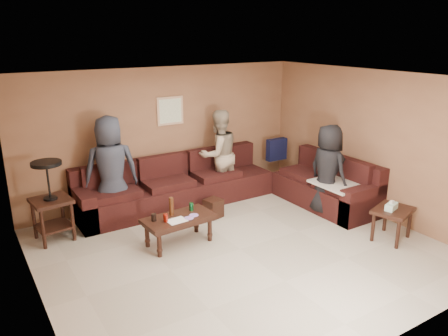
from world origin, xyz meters
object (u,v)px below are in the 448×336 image
at_px(end_table_left, 51,200).
at_px(person_left, 111,170).
at_px(coffee_table, 178,221).
at_px(sectional_sofa, 231,189).
at_px(waste_bin, 213,208).
at_px(side_table_right, 393,213).
at_px(person_middle, 219,155).
at_px(person_right, 328,170).

relative_size(end_table_left, person_left, 0.69).
distance_m(coffee_table, end_table_left, 1.97).
relative_size(sectional_sofa, waste_bin, 14.39).
height_order(side_table_right, waste_bin, side_table_right).
height_order(waste_bin, person_middle, person_middle).
distance_m(end_table_left, person_middle, 3.14).
bearing_deg(person_middle, person_left, -2.25).
height_order(side_table_right, person_middle, person_middle).
relative_size(sectional_sofa, person_middle, 2.72).
bearing_deg(waste_bin, coffee_table, -148.66).
relative_size(side_table_right, waste_bin, 2.27).
relative_size(sectional_sofa, coffee_table, 4.25).
distance_m(side_table_right, person_right, 1.35).
xyz_separation_m(side_table_right, person_right, (-0.11, 1.30, 0.37)).
xyz_separation_m(sectional_sofa, person_left, (-2.04, 0.50, 0.58)).
relative_size(end_table_left, side_table_right, 1.72).
bearing_deg(person_left, side_table_right, 148.78).
bearing_deg(sectional_sofa, person_left, 166.12).
distance_m(end_table_left, person_left, 1.08).
height_order(sectional_sofa, person_right, person_right).
height_order(coffee_table, waste_bin, coffee_table).
bearing_deg(coffee_table, sectional_sofa, 29.90).
bearing_deg(person_left, end_table_left, 21.74).
height_order(coffee_table, side_table_right, coffee_table).
xyz_separation_m(sectional_sofa, person_right, (1.23, -1.19, 0.48)).
height_order(sectional_sofa, end_table_left, end_table_left).
height_order(sectional_sofa, person_middle, person_middle).
relative_size(coffee_table, waste_bin, 3.39).
bearing_deg(sectional_sofa, person_middle, 83.82).
relative_size(coffee_table, end_table_left, 0.87).
bearing_deg(person_middle, waste_bin, 50.58).
bearing_deg(person_middle, sectional_sofa, 81.45).
bearing_deg(side_table_right, person_left, 138.60).
bearing_deg(person_right, waste_bin, 60.66).
height_order(waste_bin, person_right, person_right).
height_order(person_left, person_right, person_left).
bearing_deg(person_middle, end_table_left, 1.56).
distance_m(person_left, person_right, 3.69).
distance_m(waste_bin, person_middle, 1.20).
relative_size(end_table_left, person_right, 0.79).
distance_m(side_table_right, person_left, 4.54).
bearing_deg(person_left, person_middle, -169.69).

